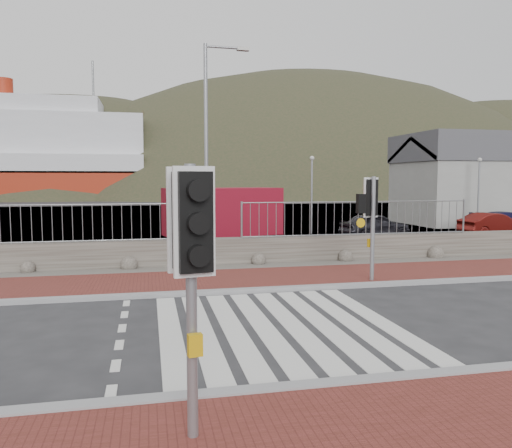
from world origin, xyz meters
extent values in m
plane|color=#28282B|center=(0.00, 0.00, 0.00)|extent=(220.00, 220.00, 0.00)
cube|color=maroon|center=(0.00, 4.50, 0.04)|extent=(40.00, 3.00, 0.08)
cube|color=gray|center=(0.00, -3.00, 0.05)|extent=(40.00, 0.25, 0.12)
cube|color=gray|center=(0.00, 3.00, 0.05)|extent=(40.00, 0.25, 0.12)
cube|color=silver|center=(-2.10, 0.00, 0.01)|extent=(0.42, 5.60, 0.01)
cube|color=silver|center=(-1.50, 0.00, 0.01)|extent=(0.42, 5.60, 0.01)
cube|color=silver|center=(-0.90, 0.00, 0.01)|extent=(0.42, 5.60, 0.01)
cube|color=silver|center=(-0.30, 0.00, 0.01)|extent=(0.42, 5.60, 0.01)
cube|color=silver|center=(0.30, 0.00, 0.01)|extent=(0.42, 5.60, 0.01)
cube|color=silver|center=(0.90, 0.00, 0.01)|extent=(0.42, 5.60, 0.01)
cube|color=silver|center=(1.50, 0.00, 0.01)|extent=(0.42, 5.60, 0.01)
cube|color=silver|center=(2.10, 0.00, 0.01)|extent=(0.42, 5.60, 0.01)
cube|color=#59544C|center=(0.00, 6.50, 0.03)|extent=(40.00, 1.50, 0.06)
cube|color=#4E4840|center=(0.00, 7.30, 0.45)|extent=(40.00, 0.60, 0.90)
cylinder|color=gray|center=(-4.80, 7.15, 2.10)|extent=(8.40, 0.04, 0.04)
cylinder|color=gray|center=(-0.60, 7.15, 1.50)|extent=(0.07, 0.07, 1.20)
cylinder|color=gray|center=(4.80, 7.15, 2.10)|extent=(8.40, 0.04, 0.04)
cylinder|color=gray|center=(0.60, 7.15, 1.50)|extent=(0.07, 0.07, 1.20)
cylinder|color=gray|center=(9.00, 7.15, 1.50)|extent=(0.07, 0.07, 1.20)
cube|color=#4C4C4F|center=(0.00, 27.90, 0.00)|extent=(120.00, 40.00, 0.50)
cube|color=#3F4C54|center=(0.00, 62.90, 0.00)|extent=(220.00, 50.00, 0.05)
cube|color=silver|center=(-18.00, 67.90, 9.00)|extent=(30.00, 12.00, 6.00)
cube|color=silver|center=(-18.00, 67.90, 13.00)|extent=(18.00, 10.00, 2.50)
cylinder|color=maroon|center=(-22.00, 67.90, 15.50)|extent=(2.40, 2.40, 3.00)
cylinder|color=gray|center=(-10.00, 67.90, 17.00)|extent=(0.30, 0.30, 6.00)
cube|color=#9E9E99|center=(20.00, 19.90, 2.00)|extent=(12.00, 6.00, 4.00)
cube|color=#4C4C51|center=(20.00, 19.90, 4.90)|extent=(12.20, 6.20, 1.80)
ellipsoid|color=#2A331E|center=(-15.00, 87.90, -20.00)|extent=(106.40, 68.40, 76.00)
ellipsoid|color=#2A331E|center=(30.00, 87.90, -26.00)|extent=(140.00, 90.00, 100.00)
ellipsoid|color=#2A331E|center=(75.00, 87.90, -20.00)|extent=(112.00, 72.00, 80.00)
cylinder|color=gray|center=(-2.02, -4.02, 1.52)|extent=(0.12, 0.12, 3.04)
cube|color=#C7960B|center=(-2.02, -4.02, 1.14)|extent=(0.16, 0.11, 0.24)
cube|color=black|center=(-2.02, -4.02, 2.45)|extent=(0.47, 0.33, 1.14)
sphere|color=red|center=(-2.02, -4.02, 2.77)|extent=(0.16, 0.16, 0.16)
cylinder|color=gray|center=(3.61, 3.46, 1.48)|extent=(0.12, 0.12, 2.97)
cube|color=#C7960B|center=(3.61, 3.46, 1.11)|extent=(0.15, 0.09, 0.23)
cube|color=black|center=(3.61, 3.46, 2.38)|extent=(0.44, 0.28, 1.11)
sphere|color=#0CE53F|center=(3.61, 3.46, 2.07)|extent=(0.16, 0.16, 0.16)
cube|color=black|center=(3.24, 3.43, 2.22)|extent=(0.24, 0.19, 0.53)
cylinder|color=gray|center=(-0.47, 8.10, 3.75)|extent=(0.13, 0.13, 7.50)
cylinder|color=gray|center=(0.19, 8.12, 7.40)|extent=(1.31, 0.12, 0.08)
cube|color=beige|center=(0.85, 8.13, 7.38)|extent=(0.43, 0.22, 0.11)
cube|color=maroon|center=(1.31, 16.39, 1.22)|extent=(6.28, 3.75, 2.45)
imported|color=black|center=(8.58, 13.70, 0.61)|extent=(3.79, 2.05, 1.22)
imported|color=#550F0C|center=(14.78, 13.04, 0.59)|extent=(3.73, 1.74, 1.18)
imported|color=#14123A|center=(16.80, 14.47, 0.57)|extent=(3.99, 1.80, 1.14)
camera|label=1|loc=(-2.45, -9.29, 2.88)|focal=35.00mm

